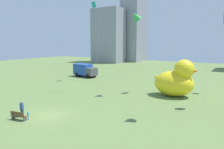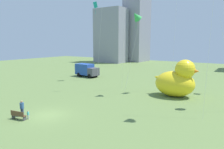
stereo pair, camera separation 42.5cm
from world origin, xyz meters
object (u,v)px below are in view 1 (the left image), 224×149
(giant_inflatable_duck, at_px, (175,81))
(kite_green, at_px, (135,16))
(park_bench, at_px, (18,116))
(box_truck, at_px, (85,70))
(person_child, at_px, (28,115))
(person_adult, at_px, (22,108))
(kite_teal, at_px, (94,5))

(giant_inflatable_duck, bearing_deg, kite_green, -152.35)
(park_bench, height_order, kite_green, kite_green)
(box_truck, bearing_deg, giant_inflatable_duck, -15.82)
(person_child, bearing_deg, person_adult, 172.66)
(giant_inflatable_duck, height_order, box_truck, giant_inflatable_duck)
(park_bench, bearing_deg, giant_inflatable_duck, 59.92)
(park_bench, relative_size, box_truck, 0.30)
(person_adult, bearing_deg, kite_teal, 107.47)
(giant_inflatable_duck, height_order, kite_green, kite_green)
(park_bench, height_order, person_adult, person_adult)
(person_child, bearing_deg, giant_inflatable_duck, 60.68)
(park_bench, xyz_separation_m, kite_teal, (-7.13, 21.74, 14.22))
(park_bench, distance_m, person_child, 0.94)
(park_bench, bearing_deg, person_child, 43.71)
(kite_teal, relative_size, kite_green, 1.29)
(person_adult, distance_m, box_truck, 25.74)
(park_bench, distance_m, giant_inflatable_duck, 20.65)
(park_bench, bearing_deg, kite_green, 71.10)
(person_child, distance_m, giant_inflatable_duck, 19.76)
(park_bench, relative_size, kite_green, 0.14)
(box_truck, bearing_deg, kite_green, -27.94)
(person_adult, relative_size, giant_inflatable_duck, 0.26)
(kite_green, bearing_deg, kite_teal, 151.70)
(person_adult, bearing_deg, kite_green, 68.23)
(person_child, xyz_separation_m, giant_inflatable_duck, (9.63, 17.16, 1.79))
(person_adult, xyz_separation_m, kite_green, (5.71, 14.31, 10.26))
(person_adult, bearing_deg, park_bench, -56.14)
(person_adult, distance_m, person_child, 1.31)
(person_adult, xyz_separation_m, person_child, (1.22, -0.16, -0.45))
(kite_teal, bearing_deg, park_bench, -71.85)
(person_child, bearing_deg, kite_teal, 110.31)
(kite_teal, bearing_deg, box_truck, 153.08)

